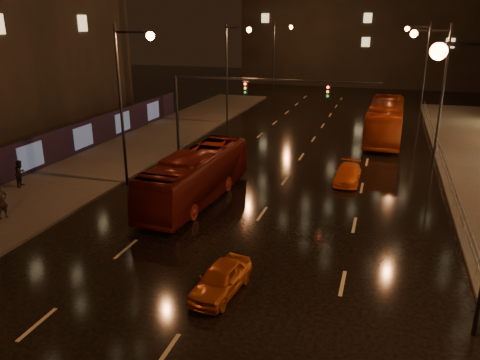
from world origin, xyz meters
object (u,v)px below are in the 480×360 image
(taxi_far, at_px, (348,174))
(bus_curb, at_px, (385,120))
(pedestrian_a, at_px, (1,202))
(bus_red, at_px, (196,176))
(pedestrian_b, at_px, (21,173))
(taxi_near, at_px, (221,279))

(taxi_far, bearing_deg, bus_curb, 82.07)
(bus_curb, xyz_separation_m, pedestrian_a, (-18.91, -25.00, -0.61))
(pedestrian_a, bearing_deg, bus_red, -36.62)
(taxi_far, relative_size, pedestrian_a, 2.04)
(pedestrian_b, bearing_deg, taxi_far, -84.91)
(bus_curb, bearing_deg, pedestrian_b, -135.27)
(bus_curb, bearing_deg, bus_red, -116.99)
(taxi_near, relative_size, pedestrian_b, 2.07)
(taxi_far, bearing_deg, pedestrian_b, -158.43)
(bus_curb, distance_m, pedestrian_a, 31.36)
(taxi_near, xyz_separation_m, pedestrian_a, (-13.41, 3.10, 0.49))
(bus_red, relative_size, taxi_far, 2.78)
(bus_curb, relative_size, pedestrian_a, 6.49)
(taxi_near, distance_m, pedestrian_b, 17.86)
(taxi_far, xyz_separation_m, pedestrian_b, (-19.66, -7.46, 0.44))
(taxi_near, xyz_separation_m, pedestrian_b, (-16.16, 7.61, 0.40))
(taxi_far, height_order, pedestrian_a, pedestrian_a)
(pedestrian_a, bearing_deg, pedestrian_b, 50.21)
(taxi_far, relative_size, pedestrian_b, 2.26)
(bus_red, height_order, taxi_near, bus_red)
(bus_red, distance_m, bus_curb, 21.64)
(bus_curb, bearing_deg, pedestrian_a, -125.80)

